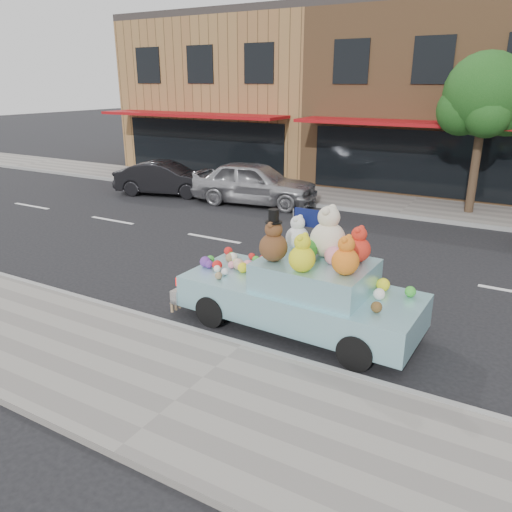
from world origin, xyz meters
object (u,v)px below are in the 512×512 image
Objects in this scene: art_car at (302,287)px; street_tree at (485,101)px; car_dark at (166,178)px; car_silver at (255,183)px.

street_tree is at bearing 83.82° from art_car.
art_car is (9.49, -7.77, 0.15)m from car_dark.
art_car reaches higher than car_silver.
car_silver is 1.01× the size of art_car.
car_dark is at bearing 142.88° from art_car.
car_silver is 3.88m from car_dark.
car_silver is at bearing -100.57° from car_dark.
street_tree is 8.03m from car_silver.
car_dark is (-3.86, -0.36, -0.13)m from car_silver.
car_silver is 9.89m from art_car.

